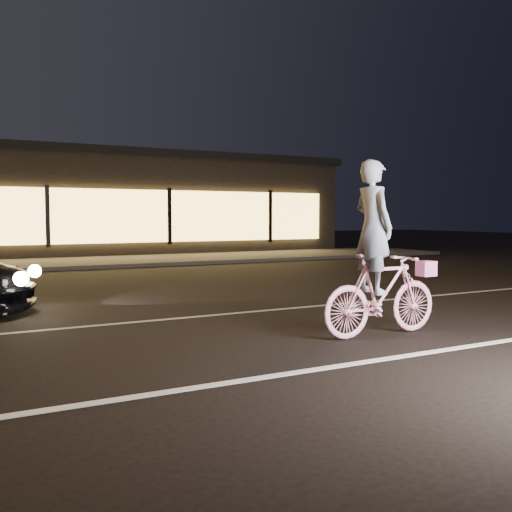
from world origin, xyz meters
TOP-DOWN VIEW (x-y plane):
  - ground at (0.00, 0.00)m, footprint 90.00×90.00m
  - lane_stripe_near at (0.00, -1.50)m, footprint 60.00×0.12m
  - lane_stripe_far at (0.00, 2.00)m, footprint 60.00×0.10m
  - sidewalk at (0.00, 13.00)m, footprint 30.00×4.00m
  - storefront at (0.00, 18.97)m, footprint 25.40×8.42m
  - cyclist at (2.02, -0.49)m, footprint 1.85×0.64m

SIDE VIEW (x-z plane):
  - ground at x=0.00m, z-range 0.00..0.00m
  - lane_stripe_near at x=0.00m, z-range 0.00..0.01m
  - lane_stripe_far at x=0.00m, z-range 0.00..0.01m
  - sidewalk at x=0.00m, z-range 0.00..0.12m
  - cyclist at x=2.02m, z-range -0.34..1.99m
  - storefront at x=0.00m, z-range 0.05..4.25m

